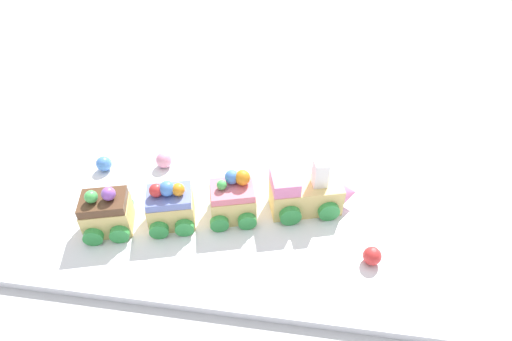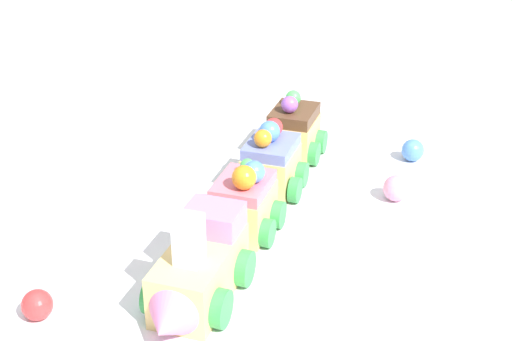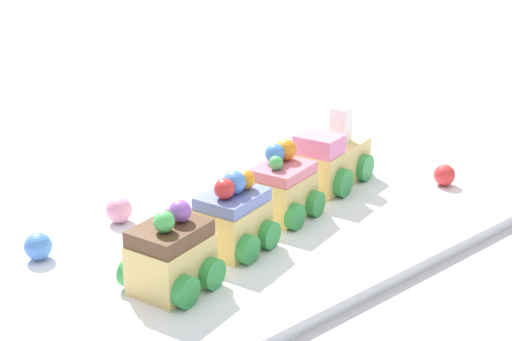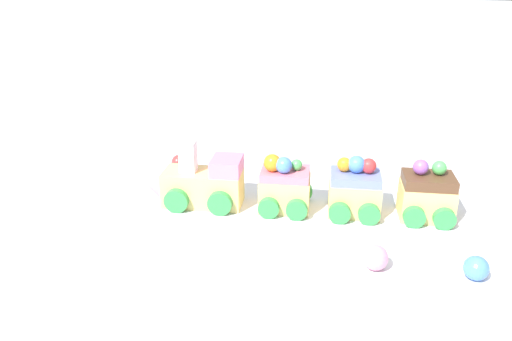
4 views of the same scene
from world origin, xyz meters
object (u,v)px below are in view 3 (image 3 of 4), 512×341
cake_car_blueberry (233,219)px  gumball_blue (38,246)px  cake_car_chocolate (171,257)px  gumball_pink (119,210)px  cake_car_strawberry (283,188)px  cake_train_locomotive (335,159)px  gumball_red (444,175)px

cake_car_blueberry → gumball_blue: size_ratio=3.22×
cake_car_chocolate → gumball_pink: cake_car_chocolate is taller
cake_car_blueberry → cake_car_chocolate: 0.09m
cake_car_strawberry → cake_car_chocolate: 0.17m
cake_car_strawberry → cake_car_chocolate: (-0.17, -0.05, -0.00)m
cake_car_chocolate → gumball_blue: 0.13m
cake_car_blueberry → gumball_blue: 0.17m
gumball_pink → cake_train_locomotive: bearing=-14.3°
cake_car_chocolate → gumball_red: (0.36, -0.01, -0.02)m
cake_car_blueberry → gumball_red: (0.28, -0.03, -0.02)m
cake_car_strawberry → cake_car_blueberry: 0.09m
cake_car_strawberry → cake_car_chocolate: bearing=-179.8°
cake_car_blueberry → cake_car_chocolate: size_ratio=1.00×
cake_car_blueberry → cake_train_locomotive: bearing=0.1°
gumball_blue → gumball_pink: bearing=13.2°
cake_train_locomotive → cake_car_blueberry: 0.20m
cake_car_chocolate → gumball_pink: size_ratio=3.02×
gumball_blue → cake_car_blueberry: bearing=-33.1°
cake_train_locomotive → gumball_red: (0.08, -0.09, -0.01)m
cake_train_locomotive → cake_car_blueberry: bearing=-179.9°
gumball_blue → gumball_pink: (0.10, 0.02, 0.00)m
cake_car_blueberry → gumball_blue: bearing=131.0°
cake_car_strawberry → gumball_red: (0.19, -0.06, -0.02)m
cake_train_locomotive → gumball_pink: (-0.24, 0.06, -0.01)m
cake_car_blueberry → gumball_red: size_ratio=3.30×
cake_car_strawberry → gumball_blue: cake_car_strawberry is taller
cake_train_locomotive → cake_car_strawberry: cake_train_locomotive is taller
cake_car_blueberry → gumball_pink: cake_car_blueberry is taller
cake_train_locomotive → gumball_blue: cake_train_locomotive is taller
gumball_blue → cake_car_strawberry: bearing=-17.0°
cake_car_blueberry → gumball_pink: (-0.05, 0.12, -0.02)m
cake_car_chocolate → cake_car_strawberry: bearing=0.2°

